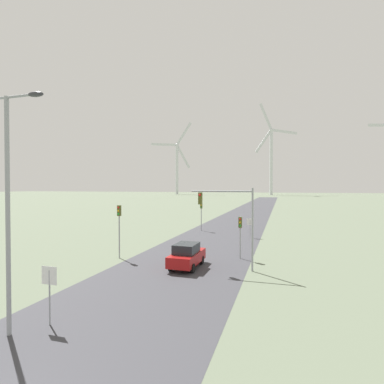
{
  "coord_description": "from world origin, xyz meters",
  "views": [
    {
      "loc": [
        7.37,
        -4.33,
        6.12
      ],
      "look_at": [
        0.0,
        20.1,
        5.64
      ],
      "focal_mm": 28.0,
      "sensor_mm": 36.0,
      "label": 1
    }
  ],
  "objects_px": {
    "traffic_light_mast_overhead": "(230,211)",
    "car_approaching": "(187,255)",
    "stop_sign_near": "(49,284)",
    "traffic_light_post_near_left": "(119,220)",
    "traffic_light_post_near_right": "(240,228)",
    "wind_turbine_left": "(271,155)",
    "stop_sign_far": "(250,224)",
    "streetlamp": "(7,184)",
    "traffic_light_post_mid_left": "(201,210)",
    "wind_turbine_far_left": "(177,163)"
  },
  "relations": [
    {
      "from": "traffic_light_post_near_left",
      "to": "traffic_light_mast_overhead",
      "type": "relative_size",
      "value": 0.75
    },
    {
      "from": "traffic_light_post_mid_left",
      "to": "traffic_light_mast_overhead",
      "type": "relative_size",
      "value": 0.66
    },
    {
      "from": "stop_sign_near",
      "to": "traffic_light_post_near_left",
      "type": "relative_size",
      "value": 0.58
    },
    {
      "from": "stop_sign_far",
      "to": "traffic_light_post_near_right",
      "type": "distance_m",
      "value": 10.8
    },
    {
      "from": "streetlamp",
      "to": "stop_sign_near",
      "type": "relative_size",
      "value": 3.79
    },
    {
      "from": "stop_sign_near",
      "to": "wind_turbine_far_left",
      "type": "height_order",
      "value": "wind_turbine_far_left"
    },
    {
      "from": "car_approaching",
      "to": "traffic_light_mast_overhead",
      "type": "bearing_deg",
      "value": 6.95
    },
    {
      "from": "stop_sign_near",
      "to": "traffic_light_mast_overhead",
      "type": "bearing_deg",
      "value": 60.77
    },
    {
      "from": "stop_sign_far",
      "to": "car_approaching",
      "type": "bearing_deg",
      "value": -102.38
    },
    {
      "from": "traffic_light_post_near_right",
      "to": "car_approaching",
      "type": "bearing_deg",
      "value": -131.57
    },
    {
      "from": "traffic_light_post_near_left",
      "to": "wind_turbine_far_left",
      "type": "relative_size",
      "value": 0.08
    },
    {
      "from": "traffic_light_post_mid_left",
      "to": "traffic_light_mast_overhead",
      "type": "xyz_separation_m",
      "value": [
        7.03,
        -17.98,
        1.38
      ]
    },
    {
      "from": "stop_sign_far",
      "to": "wind_turbine_left",
      "type": "height_order",
      "value": "wind_turbine_left"
    },
    {
      "from": "streetlamp",
      "to": "traffic_light_post_mid_left",
      "type": "distance_m",
      "value": 30.42
    },
    {
      "from": "stop_sign_near",
      "to": "traffic_light_mast_overhead",
      "type": "height_order",
      "value": "traffic_light_mast_overhead"
    },
    {
      "from": "streetlamp",
      "to": "traffic_light_post_mid_left",
      "type": "height_order",
      "value": "streetlamp"
    },
    {
      "from": "stop_sign_near",
      "to": "traffic_light_post_mid_left",
      "type": "relative_size",
      "value": 0.65
    },
    {
      "from": "traffic_light_post_mid_left",
      "to": "wind_turbine_left",
      "type": "bearing_deg",
      "value": 89.01
    },
    {
      "from": "traffic_light_post_near_right",
      "to": "traffic_light_mast_overhead",
      "type": "xyz_separation_m",
      "value": [
        -0.25,
        -3.53,
        1.7
      ]
    },
    {
      "from": "traffic_light_mast_overhead",
      "to": "wind_turbine_far_left",
      "type": "bearing_deg",
      "value": 110.73
    },
    {
      "from": "traffic_light_post_near_left",
      "to": "car_approaching",
      "type": "xyz_separation_m",
      "value": [
        6.41,
        -1.13,
        -2.37
      ]
    },
    {
      "from": "stop_sign_near",
      "to": "wind_turbine_left",
      "type": "bearing_deg",
      "value": 89.38
    },
    {
      "from": "traffic_light_mast_overhead",
      "to": "car_approaching",
      "type": "bearing_deg",
      "value": -173.05
    },
    {
      "from": "traffic_light_post_near_right",
      "to": "wind_turbine_left",
      "type": "bearing_deg",
      "value": 91.22
    },
    {
      "from": "wind_turbine_far_left",
      "to": "traffic_light_post_near_left",
      "type": "bearing_deg",
      "value": -71.69
    },
    {
      "from": "traffic_light_post_near_left",
      "to": "traffic_light_post_near_right",
      "type": "distance_m",
      "value": 10.3
    },
    {
      "from": "stop_sign_near",
      "to": "traffic_light_mast_overhead",
      "type": "xyz_separation_m",
      "value": [
        6.18,
        11.04,
        2.48
      ]
    },
    {
      "from": "traffic_light_post_near_right",
      "to": "traffic_light_post_mid_left",
      "type": "distance_m",
      "value": 16.18
    },
    {
      "from": "traffic_light_mast_overhead",
      "to": "wind_turbine_left",
      "type": "bearing_deg",
      "value": 91.13
    },
    {
      "from": "stop_sign_far",
      "to": "wind_turbine_far_left",
      "type": "xyz_separation_m",
      "value": [
        -74.63,
        182.93,
        22.77
      ]
    },
    {
      "from": "wind_turbine_far_left",
      "to": "traffic_light_mast_overhead",
      "type": "bearing_deg",
      "value": -69.27
    },
    {
      "from": "traffic_light_post_near_left",
      "to": "traffic_light_post_mid_left",
      "type": "bearing_deg",
      "value": 81.42
    },
    {
      "from": "car_approaching",
      "to": "wind_turbine_left",
      "type": "height_order",
      "value": "wind_turbine_left"
    },
    {
      "from": "traffic_light_post_mid_left",
      "to": "stop_sign_far",
      "type": "bearing_deg",
      "value": -27.76
    },
    {
      "from": "stop_sign_far",
      "to": "wind_turbine_far_left",
      "type": "height_order",
      "value": "wind_turbine_far_left"
    },
    {
      "from": "stop_sign_near",
      "to": "traffic_light_post_near_left",
      "type": "distance_m",
      "value": 12.36
    },
    {
      "from": "traffic_light_mast_overhead",
      "to": "traffic_light_post_near_left",
      "type": "bearing_deg",
      "value": 175.66
    },
    {
      "from": "streetlamp",
      "to": "wind_turbine_left",
      "type": "xyz_separation_m",
      "value": [
        3.2,
        210.83,
        22.42
      ]
    },
    {
      "from": "streetlamp",
      "to": "car_approaching",
      "type": "xyz_separation_m",
      "value": [
        3.88,
        11.87,
        -5.3
      ]
    },
    {
      "from": "car_approaching",
      "to": "wind_turbine_far_left",
      "type": "xyz_separation_m",
      "value": [
        -71.41,
        197.61,
        23.47
      ]
    },
    {
      "from": "car_approaching",
      "to": "wind_turbine_left",
      "type": "bearing_deg",
      "value": 90.2
    },
    {
      "from": "streetlamp",
      "to": "traffic_light_post_near_left",
      "type": "height_order",
      "value": "streetlamp"
    },
    {
      "from": "traffic_light_post_near_left",
      "to": "car_approaching",
      "type": "height_order",
      "value": "traffic_light_post_near_left"
    },
    {
      "from": "traffic_light_post_near_left",
      "to": "traffic_light_mast_overhead",
      "type": "xyz_separation_m",
      "value": [
        9.64,
        -0.73,
        1.01
      ]
    },
    {
      "from": "wind_turbine_far_left",
      "to": "traffic_light_post_mid_left",
      "type": "bearing_deg",
      "value": -69.33
    },
    {
      "from": "traffic_light_post_mid_left",
      "to": "car_approaching",
      "type": "relative_size",
      "value": 0.96
    },
    {
      "from": "wind_turbine_far_left",
      "to": "stop_sign_near",
      "type": "bearing_deg",
      "value": -71.8
    },
    {
      "from": "streetlamp",
      "to": "traffic_light_post_near_left",
      "type": "relative_size",
      "value": 2.18
    },
    {
      "from": "traffic_light_post_near_right",
      "to": "wind_turbine_left",
      "type": "height_order",
      "value": "wind_turbine_left"
    },
    {
      "from": "streetlamp",
      "to": "car_approaching",
      "type": "distance_m",
      "value": 13.56
    }
  ]
}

